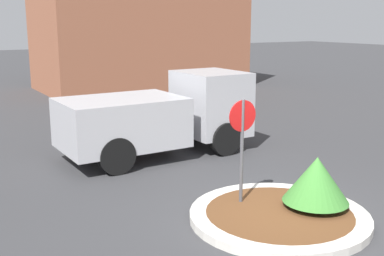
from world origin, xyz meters
TOP-DOWN VIEW (x-y plane):
  - ground_plane at (0.00, 0.00)m, footprint 120.00×120.00m
  - traffic_island at (0.00, 0.00)m, footprint 3.42×3.42m
  - stop_sign at (-0.30, 0.82)m, footprint 0.62×0.07m
  - island_shrub at (0.78, -0.16)m, footprint 1.29×1.29m
  - utility_truck at (0.20, 5.25)m, footprint 5.35×2.31m
  - storefront_building at (5.73, 18.44)m, footprint 10.91×6.07m

SIDE VIEW (x-z plane):
  - ground_plane at x=0.00m, z-range 0.00..0.00m
  - traffic_island at x=0.00m, z-range 0.00..0.16m
  - island_shrub at x=0.78m, z-range 0.22..1.23m
  - utility_truck at x=0.20m, z-range 0.02..2.29m
  - stop_sign at x=-0.30m, z-range 0.41..2.66m
  - storefront_building at x=5.73m, z-range 0.00..7.32m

